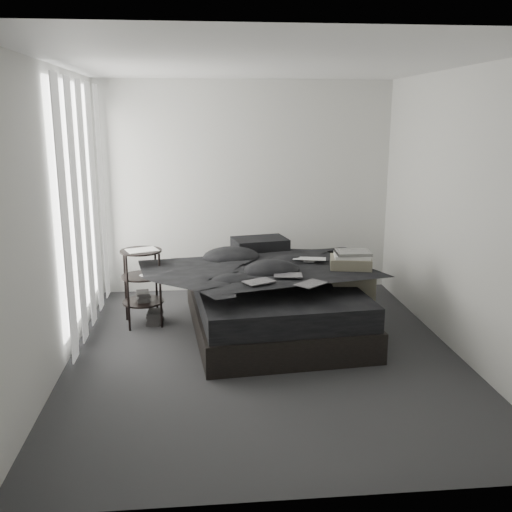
{
  "coord_description": "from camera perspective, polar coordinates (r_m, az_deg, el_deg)",
  "views": [
    {
      "loc": [
        -0.55,
        -4.95,
        2.17
      ],
      "look_at": [
        0.0,
        0.8,
        0.75
      ],
      "focal_mm": 40.0,
      "sensor_mm": 36.0,
      "label": 1
    }
  ],
  "objects": [
    {
      "name": "art_book_snake",
      "position": [
        5.83,
        9.68,
        0.34
      ],
      "size": [
        0.35,
        0.29,
        0.03
      ],
      "primitive_type": "cube",
      "rotation": [
        0.0,
        0.0,
        -0.05
      ],
      "color": "silver",
      "rests_on": "art_book_white"
    },
    {
      "name": "comic_b",
      "position": [
        5.41,
        3.23,
        -1.08
      ],
      "size": [
        0.29,
        0.21,
        0.01
      ],
      "primitive_type": "cube",
      "rotation": [
        0.0,
        0.0,
        -0.12
      ],
      "color": "black",
      "rests_on": "duvet"
    },
    {
      "name": "wall_right",
      "position": [
        5.55,
        19.74,
        3.98
      ],
      "size": [
        0.01,
        4.2,
        2.6
      ],
      "primitive_type": "cube",
      "color": "silver",
      "rests_on": "ground"
    },
    {
      "name": "comic_c",
      "position": [
        5.16,
        5.52,
        -1.81
      ],
      "size": [
        0.32,
        0.31,
        0.01
      ],
      "primitive_type": "cube",
      "rotation": [
        0.0,
        0.0,
        0.7
      ],
      "color": "black",
      "rests_on": "duvet"
    },
    {
      "name": "window_left",
      "position": [
        6.03,
        -17.26,
        5.38
      ],
      "size": [
        0.02,
        2.0,
        2.3
      ],
      "primitive_type": "cube",
      "color": "white",
      "rests_on": "wall_left"
    },
    {
      "name": "pillow_lower",
      "position": [
        6.62,
        -0.26,
        0.04
      ],
      "size": [
        0.68,
        0.49,
        0.15
      ],
      "primitive_type": "cube",
      "rotation": [
        0.0,
        0.0,
        0.09
      ],
      "color": "black",
      "rests_on": "mattress"
    },
    {
      "name": "curtain_left",
      "position": [
        6.03,
        -16.75,
        4.74
      ],
      "size": [
        0.06,
        2.12,
        2.48
      ],
      "primitive_type": "cube",
      "color": "white",
      "rests_on": "wall_left"
    },
    {
      "name": "box_upper",
      "position": [
        5.87,
        9.42,
        -0.97
      ],
      "size": [
        0.47,
        0.41,
        0.18
      ],
      "primitive_type": "cube",
      "rotation": [
        0.0,
        0.0,
        -0.21
      ],
      "color": "#625D4D",
      "rests_on": "box_mid"
    },
    {
      "name": "box_lower",
      "position": [
        6.03,
        9.32,
        -5.75
      ],
      "size": [
        0.51,
        0.43,
        0.34
      ],
      "primitive_type": "cube",
      "rotation": [
        0.0,
        0.0,
        -0.16
      ],
      "color": "black",
      "rests_on": "floor"
    },
    {
      "name": "bed",
      "position": [
        5.98,
        1.7,
        -5.98
      ],
      "size": [
        1.81,
        2.28,
        0.29
      ],
      "primitive_type": "cube",
      "rotation": [
        0.0,
        0.0,
        0.09
      ],
      "color": "black",
      "rests_on": "floor"
    },
    {
      "name": "art_book_white",
      "position": [
        5.85,
        9.56,
        0.05
      ],
      "size": [
        0.39,
        0.33,
        0.03
      ],
      "primitive_type": "cube",
      "rotation": [
        0.0,
        0.0,
        -0.16
      ],
      "color": "silver",
      "rests_on": "box_upper"
    },
    {
      "name": "wall_left",
      "position": [
        5.17,
        -19.39,
        3.35
      ],
      "size": [
        0.01,
        4.2,
        2.6
      ],
      "primitive_type": "cube",
      "color": "silver",
      "rests_on": "ground"
    },
    {
      "name": "box_mid",
      "position": [
        5.93,
        9.54,
        -3.05
      ],
      "size": [
        0.46,
        0.38,
        0.26
      ],
      "primitive_type": "cube",
      "rotation": [
        0.0,
        0.0,
        -0.09
      ],
      "color": "#625D4D",
      "rests_on": "box_lower"
    },
    {
      "name": "comic_a",
      "position": [
        5.2,
        0.3,
        -1.75
      ],
      "size": [
        0.32,
        0.28,
        0.01
      ],
      "primitive_type": "cube",
      "rotation": [
        0.0,
        0.0,
        0.48
      ],
      "color": "black",
      "rests_on": "duvet"
    },
    {
      "name": "mattress",
      "position": [
        5.9,
        1.71,
        -3.6
      ],
      "size": [
        1.74,
        2.21,
        0.23
      ],
      "primitive_type": "cube",
      "rotation": [
        0.0,
        0.0,
        0.09
      ],
      "color": "black",
      "rests_on": "bed"
    },
    {
      "name": "ceiling",
      "position": [
        5.0,
        0.93,
        18.75
      ],
      "size": [
        3.6,
        4.2,
        0.01
      ],
      "primitive_type": "cube",
      "color": "white",
      "rests_on": "ground"
    },
    {
      "name": "laptop",
      "position": [
        5.94,
        5.36,
        0.25
      ],
      "size": [
        0.38,
        0.29,
        0.03
      ],
      "primitive_type": "imported",
      "rotation": [
        0.0,
        0.0,
        -0.22
      ],
      "color": "silver",
      "rests_on": "duvet"
    },
    {
      "name": "side_stand",
      "position": [
        6.16,
        -11.27,
        -3.14
      ],
      "size": [
        0.51,
        0.51,
        0.8
      ],
      "primitive_type": "cylinder",
      "rotation": [
        0.0,
        0.0,
        0.2
      ],
      "color": "black",
      "rests_on": "floor"
    },
    {
      "name": "wall_front",
      "position": [
        3.03,
        5.28,
        -2.96
      ],
      "size": [
        3.6,
        0.01,
        2.6
      ],
      "primitive_type": "cube",
      "color": "silver",
      "rests_on": "ground"
    },
    {
      "name": "duvet",
      "position": [
        5.78,
        1.84,
        -1.49
      ],
      "size": [
        1.74,
        1.97,
        0.25
      ],
      "primitive_type": "imported",
      "rotation": [
        0.0,
        0.0,
        0.09
      ],
      "color": "black",
      "rests_on": "mattress"
    },
    {
      "name": "wall_back",
      "position": [
        7.12,
        -1.01,
        6.8
      ],
      "size": [
        3.6,
        0.01,
        2.6
      ],
      "primitive_type": "cube",
      "color": "silver",
      "rests_on": "ground"
    },
    {
      "name": "pillow_upper",
      "position": [
        6.58,
        0.39,
        1.21
      ],
      "size": [
        0.67,
        0.53,
        0.14
      ],
      "primitive_type": "cube",
      "rotation": [
        0.0,
        0.0,
        0.2
      ],
      "color": "black",
      "rests_on": "pillow_lower"
    },
    {
      "name": "papers",
      "position": [
        6.05,
        -11.33,
        0.55
      ],
      "size": [
        0.37,
        0.33,
        0.02
      ],
      "primitive_type": "cube",
      "rotation": [
        0.0,
        0.0,
        0.38
      ],
      "color": "white",
      "rests_on": "side_stand"
    },
    {
      "name": "floor",
      "position": [
        5.43,
        0.82,
        -9.74
      ],
      "size": [
        3.6,
        4.2,
        0.01
      ],
      "primitive_type": "cube",
      "color": "#2F2F31",
      "rests_on": "ground"
    },
    {
      "name": "floor_books",
      "position": [
        6.25,
        -10.06,
        -6.0
      ],
      "size": [
        0.17,
        0.23,
        0.15
      ],
      "primitive_type": "cube",
      "rotation": [
        0.0,
        0.0,
        -0.13
      ],
      "color": "black",
      "rests_on": "floor"
    }
  ]
}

